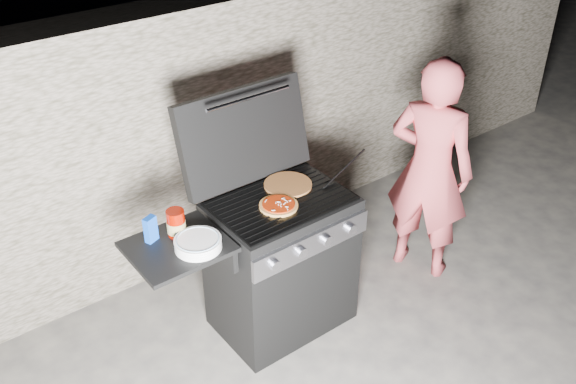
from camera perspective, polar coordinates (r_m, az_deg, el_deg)
ground at (r=4.22m, az=-0.55°, el=-11.18°), size 50.00×50.00×0.00m
stone_wall at (r=4.43m, az=-8.81°, el=5.05°), size 8.00×0.35×1.80m
gas_grill at (r=3.81m, az=-3.62°, el=-7.77°), size 1.34×0.79×0.91m
pizza_topped at (r=3.59m, az=-0.85°, el=-1.15°), size 0.28×0.28×0.02m
pizza_plain at (r=3.78m, az=-0.01°, el=0.66°), size 0.31×0.31×0.02m
sauce_jar at (r=3.40m, az=-9.92°, el=-2.72°), size 0.12×0.12×0.15m
blue_carton at (r=3.39m, az=-12.12°, el=-3.24°), size 0.08×0.06×0.14m
plate_stack at (r=3.32m, az=-8.01°, el=-4.55°), size 0.28×0.28×0.06m
person at (r=4.30m, az=12.48°, el=1.93°), size 0.57×0.67×1.56m
tongs at (r=3.89m, az=5.06°, el=2.12°), size 0.42×0.11×0.09m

